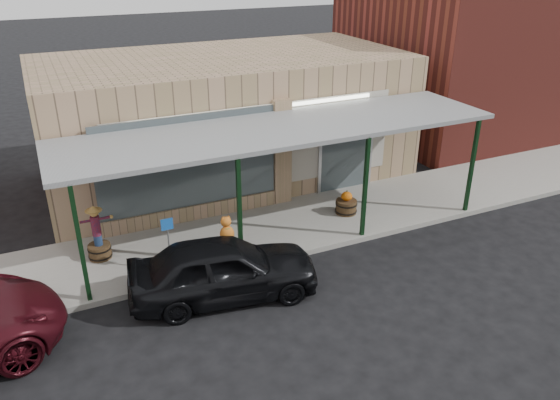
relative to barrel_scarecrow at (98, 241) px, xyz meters
name	(u,v)px	position (x,y,z in m)	size (l,w,h in m)	color
ground	(346,295)	(5.00, -3.93, -0.65)	(120.00, 120.00, 0.00)	black
sidewalk	(281,227)	(5.00, -0.33, -0.57)	(40.00, 3.20, 0.15)	gray
storefront	(225,118)	(5.00, 4.23, 1.44)	(12.00, 6.25, 4.20)	tan
awning	(282,130)	(5.00, -0.37, 2.36)	(12.00, 3.00, 3.04)	slate
block_buildings_near	(266,59)	(7.01, 5.27, 3.12)	(61.00, 8.00, 8.00)	maroon
barrel_scarecrow	(98,241)	(0.00, 0.00, 0.00)	(0.89, 0.68, 1.48)	#4B371E
barrel_pumpkin	(346,205)	(7.10, -0.42, -0.24)	(0.82, 0.82, 0.74)	#4B371E
handicap_sign	(168,237)	(1.51, -1.34, 0.42)	(0.29, 0.04, 1.42)	gray
parked_sedan	(224,268)	(2.42, -2.73, 0.09)	(4.56, 2.40, 1.66)	black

